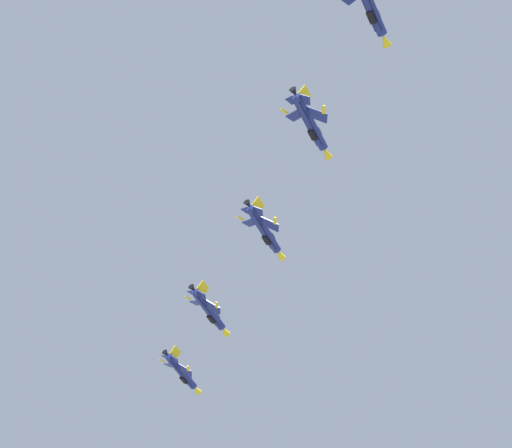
# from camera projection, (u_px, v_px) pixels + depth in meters

# --- Properties ---
(fighter_jet_lead) EXTENTS (8.91, 15.94, 6.03)m
(fighter_jet_lead) POSITION_uv_depth(u_px,v_px,m) (182.00, 372.00, 174.16)
(fighter_jet_lead) COLOR navy
(fighter_jet_left_wing) EXTENTS (8.71, 15.94, 6.31)m
(fighter_jet_left_wing) POSITION_uv_depth(u_px,v_px,m) (209.00, 310.00, 158.71)
(fighter_jet_left_wing) COLOR navy
(fighter_jet_right_wing) EXTENTS (8.90, 15.94, 6.05)m
(fighter_jet_right_wing) POSITION_uv_depth(u_px,v_px,m) (265.00, 230.00, 146.30)
(fighter_jet_right_wing) COLOR navy
(fighter_jet_left_outer) EXTENTS (8.72, 15.94, 6.29)m
(fighter_jet_left_outer) POSITION_uv_depth(u_px,v_px,m) (311.00, 124.00, 133.57)
(fighter_jet_left_outer) COLOR navy
(fighter_jet_right_outer) EXTENTS (8.94, 15.94, 5.99)m
(fighter_jet_right_outer) POSITION_uv_depth(u_px,v_px,m) (370.00, 4.00, 120.89)
(fighter_jet_right_outer) COLOR navy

